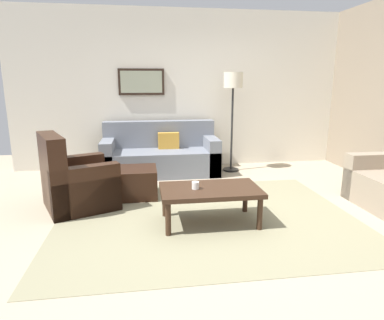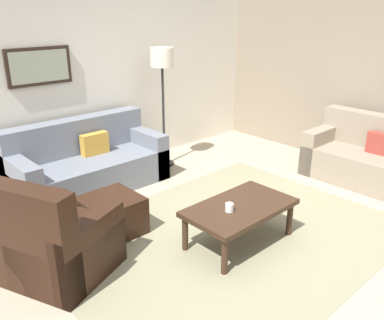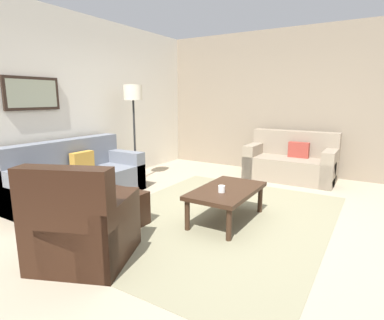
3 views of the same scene
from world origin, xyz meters
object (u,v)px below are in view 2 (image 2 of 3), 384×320
at_px(armchair_leather, 55,246).
at_px(lamp_standing, 162,70).
at_px(coffee_table, 240,210).
at_px(cup, 229,207).
at_px(ottoman, 112,215).
at_px(framed_artwork, 39,66).
at_px(couch_loveseat, 370,160).
at_px(couch_main, 86,165).

height_order(armchair_leather, lamp_standing, lamp_standing).
height_order(coffee_table, lamp_standing, lamp_standing).
distance_m(coffee_table, cup, 0.19).
relative_size(ottoman, framed_artwork, 0.70).
bearing_deg(armchair_leather, cup, -26.48).
xyz_separation_m(couch_loveseat, cup, (-2.64, 0.16, 0.15)).
relative_size(lamp_standing, framed_artwork, 2.13).
distance_m(armchair_leather, cup, 1.60).
xyz_separation_m(couch_main, lamp_standing, (1.25, -0.06, 1.11)).
bearing_deg(coffee_table, framed_artwork, 105.10).
bearing_deg(couch_loveseat, cup, 176.60).
distance_m(couch_loveseat, ottoman, 3.51).
bearing_deg(lamp_standing, couch_loveseat, -54.99).
xyz_separation_m(couch_loveseat, coffee_table, (-2.47, 0.17, 0.06)).
relative_size(couch_loveseat, cup, 19.35).
height_order(armchair_leather, framed_artwork, framed_artwork).
height_order(cup, lamp_standing, lamp_standing).
bearing_deg(cup, ottoman, 122.71).
distance_m(ottoman, cup, 1.25).
bearing_deg(coffee_table, ottoman, 129.10).
bearing_deg(lamp_standing, ottoman, -144.79).
bearing_deg(couch_main, armchair_leather, -126.81).
bearing_deg(lamp_standing, framed_artwork, 163.20).
xyz_separation_m(ottoman, coffee_table, (0.83, -1.02, 0.16)).
relative_size(couch_main, coffee_table, 1.77).
distance_m(couch_main, coffee_table, 2.29).
xyz_separation_m(couch_loveseat, armchair_leather, (-4.06, 0.87, 0.00)).
xyz_separation_m(armchair_leather, cup, (1.43, -0.71, 0.14)).
xyz_separation_m(couch_main, couch_loveseat, (2.90, -2.42, 0.00)).
xyz_separation_m(couch_loveseat, ottoman, (-3.30, 1.19, -0.10)).
xyz_separation_m(couch_main, armchair_leather, (-1.16, -1.55, 0.01)).
relative_size(armchair_leather, coffee_table, 0.95).
bearing_deg(coffee_table, couch_main, 100.80).
relative_size(couch_main, couch_loveseat, 1.25).
distance_m(couch_loveseat, coffee_table, 2.48).
bearing_deg(couch_main, couch_loveseat, -39.84).
height_order(couch_main, framed_artwork, framed_artwork).
xyz_separation_m(cup, framed_artwork, (-0.55, 2.66, 1.10)).
relative_size(coffee_table, cup, 13.65).
relative_size(couch_loveseat, ottoman, 2.79).
distance_m(couch_main, armchair_leather, 1.94).
relative_size(cup, lamp_standing, 0.05).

